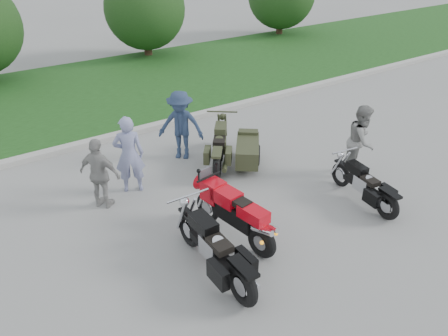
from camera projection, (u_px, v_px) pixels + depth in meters
ground at (258, 236)px, 8.87m from camera, size 80.00×80.00×0.00m
curb at (136, 131)px, 13.17m from camera, size 60.00×0.30×0.15m
grass_strip at (90, 92)px, 16.16m from camera, size 60.00×8.00×0.14m
tree_mid_right at (145, 9)px, 19.49m from camera, size 3.60×3.60×4.00m
sportbike_red at (235, 213)px, 8.53m from camera, size 0.60×2.21×1.05m
cruiser_left at (217, 252)px, 7.68m from camera, size 0.42×2.54×0.98m
cruiser_right at (366, 187)px, 9.73m from camera, size 0.46×2.11×0.81m
cruiser_sidecar at (236, 150)px, 11.29m from camera, size 1.97×2.22×0.93m
person_stripe at (129, 155)px, 9.96m from camera, size 0.80×0.67×1.88m
person_grey at (361, 141)px, 10.66m from camera, size 1.10×1.01×1.82m
person_denim at (181, 125)px, 11.41m from camera, size 1.35×1.33×1.87m
person_back at (100, 174)px, 9.43m from camera, size 0.91×1.01×1.65m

